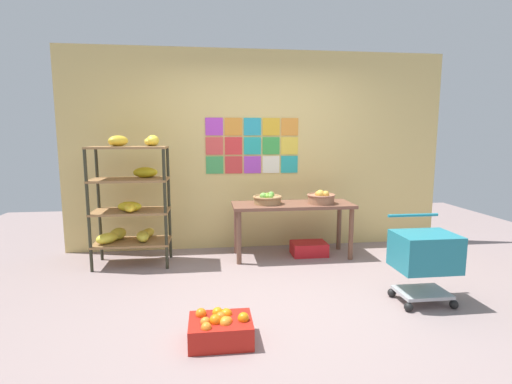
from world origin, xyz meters
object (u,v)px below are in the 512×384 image
at_px(fruit_basket_left, 267,199).
at_px(produce_crate_under_table, 309,249).
at_px(display_table, 292,211).
at_px(banana_shelf_unit, 131,192).
at_px(orange_crate_foreground, 221,329).
at_px(fruit_basket_centre, 321,198).
at_px(shopping_cart, 424,255).

xyz_separation_m(fruit_basket_left, produce_crate_under_table, (0.56, 0.02, -0.67)).
height_order(display_table, fruit_basket_left, fruit_basket_left).
bearing_deg(banana_shelf_unit, orange_crate_foreground, -63.02).
height_order(display_table, produce_crate_under_table, display_table).
bearing_deg(produce_crate_under_table, fruit_basket_centre, -34.02).
relative_size(banana_shelf_unit, fruit_basket_left, 4.23).
xyz_separation_m(banana_shelf_unit, fruit_basket_centre, (2.32, -0.01, -0.11)).
xyz_separation_m(fruit_basket_centre, produce_crate_under_table, (-0.12, 0.08, -0.68)).
xyz_separation_m(banana_shelf_unit, shopping_cart, (2.86, -1.47, -0.42)).
xyz_separation_m(display_table, fruit_basket_left, (-0.32, 0.00, 0.16)).
distance_m(banana_shelf_unit, produce_crate_under_table, 2.34).
relative_size(fruit_basket_centre, fruit_basket_left, 0.96).
relative_size(produce_crate_under_table, shopping_cart, 0.57).
distance_m(fruit_basket_centre, produce_crate_under_table, 0.70).
height_order(display_table, fruit_basket_centre, fruit_basket_centre).
xyz_separation_m(produce_crate_under_table, shopping_cart, (0.67, -1.54, 0.38)).
bearing_deg(orange_crate_foreground, banana_shelf_unit, 116.98).
distance_m(produce_crate_under_table, orange_crate_foreground, 2.34).
xyz_separation_m(produce_crate_under_table, orange_crate_foreground, (-1.21, -1.99, 0.02)).
height_order(banana_shelf_unit, shopping_cart, banana_shelf_unit).
relative_size(display_table, fruit_basket_left, 4.16).
bearing_deg(fruit_basket_centre, shopping_cart, -69.40).
xyz_separation_m(orange_crate_foreground, shopping_cart, (1.88, 0.46, 0.36)).
distance_m(produce_crate_under_table, shopping_cart, 1.72).
bearing_deg(orange_crate_foreground, fruit_basket_left, 71.51).
relative_size(display_table, shopping_cart, 1.91).
relative_size(orange_crate_foreground, shopping_cart, 0.60).
xyz_separation_m(banana_shelf_unit, fruit_basket_left, (1.64, 0.04, -0.12)).
bearing_deg(display_table, shopping_cart, -59.24).
xyz_separation_m(banana_shelf_unit, display_table, (1.96, 0.04, -0.28)).
height_order(fruit_basket_left, orange_crate_foreground, fruit_basket_left).
distance_m(orange_crate_foreground, shopping_cart, 1.97).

